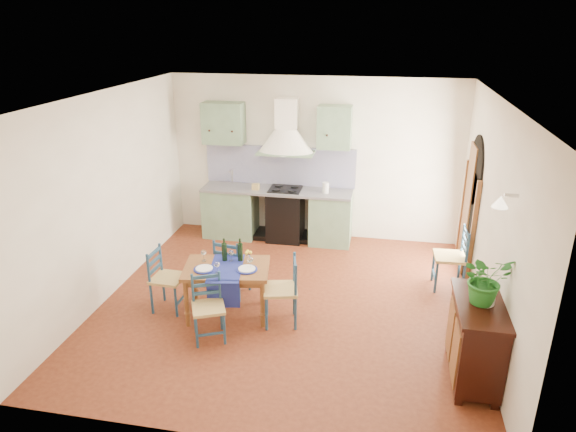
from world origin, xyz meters
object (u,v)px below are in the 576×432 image
object	(u,v)px
dining_table	(227,272)
chair_near	(208,307)
sideboard	(475,338)
potted_plant	(486,279)

from	to	relation	value
dining_table	chair_near	distance (m)	0.59
dining_table	sideboard	xyz separation A→B (m)	(2.97, -0.76, -0.10)
sideboard	potted_plant	xyz separation A→B (m)	(0.02, 0.02, 0.70)
dining_table	potted_plant	world-z (taller)	potted_plant
dining_table	potted_plant	xyz separation A→B (m)	(2.99, -0.74, 0.60)
sideboard	potted_plant	distance (m)	0.70
sideboard	potted_plant	world-z (taller)	potted_plant
chair_near	sideboard	size ratio (longest dim) A/B	0.78
potted_plant	chair_near	bearing A→B (deg)	176.62
dining_table	sideboard	size ratio (longest dim) A/B	1.13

